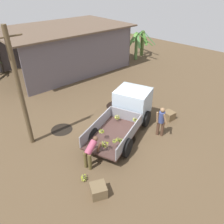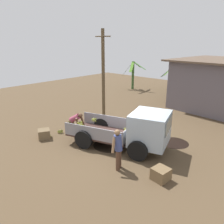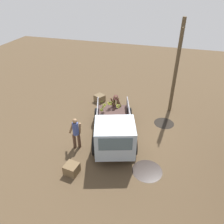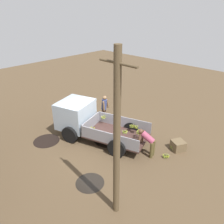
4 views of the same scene
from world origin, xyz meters
The scene contains 16 objects.
ground centered at (0.00, 0.00, 0.00)m, with size 36.00×36.00×0.00m, color brown.
mud_patch_0 centered at (-2.16, 2.27, 0.00)m, with size 1.14×1.14×0.01m, color black.
mud_patch_1 centered at (-0.53, -0.46, 0.00)m, with size 1.57×1.57×0.01m, color black.
mud_patch_2 centered at (1.71, 1.87, 0.00)m, with size 1.33×1.33×0.01m, color black.
cargo_truck centered at (0.77, 0.10, 0.98)m, with size 4.99×3.10×1.84m.
utility_pole centered at (-3.76, 2.47, 2.80)m, with size 1.23×0.21×5.49m.
banana_palm_0 centered at (-2.07, 12.46, 1.27)m, with size 2.17×2.79×2.38m.
banana_palm_2 centered at (-7.47, 10.59, 1.56)m, with size 2.46×2.42×2.83m.
banana_palm_3 centered at (-4.27, 13.06, 1.25)m, with size 2.59×2.26×2.38m.
person_foreground_visitor centered at (1.08, -1.72, 0.91)m, with size 0.44×0.64×1.64m.
person_worker_loading centered at (-2.71, -0.77, 0.77)m, with size 0.84×0.70×1.27m.
banana_bunch_on_ground_0 centered at (-3.53, -1.25, 0.10)m, with size 0.20×0.22×0.18m.
banana_bunch_on_ground_1 centered at (-3.46, -1.17, 0.11)m, with size 0.26×0.25×0.20m.
banana_bunch_on_ground_2 centered at (-3.40, -2.01, 0.14)m, with size 0.30×0.31×0.24m.
wooden_crate_0 centered at (-3.55, -2.14, 0.24)m, with size 0.57×0.57×0.47m, color brown.
wooden_crate_1 centered at (2.71, -1.25, 0.23)m, with size 0.56×0.56×0.46m, color brown.
Camera 2 is at (5.93, -7.44, 4.79)m, focal length 35.00 mm.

